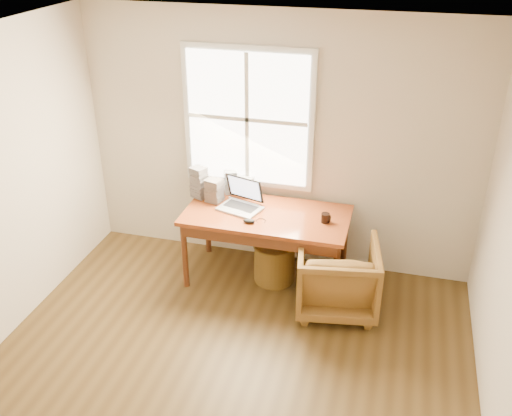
{
  "coord_description": "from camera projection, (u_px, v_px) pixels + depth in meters",
  "views": [
    {
      "loc": [
        1.16,
        -2.92,
        3.37
      ],
      "look_at": [
        -0.07,
        1.65,
        0.88
      ],
      "focal_mm": 40.0,
      "sensor_mm": 36.0,
      "label": 1
    }
  ],
  "objects": [
    {
      "name": "mouse",
      "position": [
        249.0,
        221.0,
        5.35
      ],
      "size": [
        0.12,
        0.07,
        0.04
      ],
      "primitive_type": "ellipsoid",
      "rotation": [
        0.0,
        0.0,
        0.07
      ],
      "color": "black",
      "rests_on": "desk"
    },
    {
      "name": "laptop",
      "position": [
        240.0,
        196.0,
        5.53
      ],
      "size": [
        0.48,
        0.5,
        0.29
      ],
      "primitive_type": null,
      "rotation": [
        0.0,
        0.0,
        -0.29
      ],
      "color": "#ACAFB3",
      "rests_on": "desk"
    },
    {
      "name": "wicker_stool",
      "position": [
        274.0,
        262.0,
        5.76
      ],
      "size": [
        0.47,
        0.47,
        0.41
      ],
      "primitive_type": "cylinder",
      "rotation": [
        0.0,
        0.0,
        -0.16
      ],
      "color": "brown",
      "rests_on": "room_shell"
    },
    {
      "name": "room_shell",
      "position": [
        206.0,
        250.0,
        3.86
      ],
      "size": [
        4.04,
        4.54,
        2.64
      ],
      "color": "#503A1B",
      "rests_on": "ground"
    },
    {
      "name": "cd_stack_b",
      "position": [
        214.0,
        190.0,
        5.7
      ],
      "size": [
        0.18,
        0.17,
        0.24
      ],
      "primitive_type": "cube",
      "rotation": [
        0.0,
        0.0,
        -0.25
      ],
      "color": "#28282E",
      "rests_on": "desk"
    },
    {
      "name": "coffee_mug",
      "position": [
        325.0,
        218.0,
        5.35
      ],
      "size": [
        0.1,
        0.1,
        0.09
      ],
      "primitive_type": "cylinder",
      "rotation": [
        0.0,
        0.0,
        -0.37
      ],
      "color": "black",
      "rests_on": "desk"
    },
    {
      "name": "cd_stack_c",
      "position": [
        199.0,
        183.0,
        5.76
      ],
      "size": [
        0.18,
        0.17,
        0.33
      ],
      "primitive_type": "cube",
      "rotation": [
        0.0,
        0.0,
        -0.41
      ],
      "color": "gray",
      "rests_on": "desk"
    },
    {
      "name": "cd_stack_a",
      "position": [
        231.0,
        182.0,
        5.87
      ],
      "size": [
        0.16,
        0.15,
        0.25
      ],
      "primitive_type": "cube",
      "rotation": [
        0.0,
        0.0,
        0.41
      ],
      "color": "#ACB2B7",
      "rests_on": "desk"
    },
    {
      "name": "armchair",
      "position": [
        337.0,
        276.0,
        5.29
      ],
      "size": [
        0.85,
        0.87,
        0.69
      ],
      "primitive_type": "imported",
      "rotation": [
        0.0,
        0.0,
        3.31
      ],
      "color": "brown",
      "rests_on": "room_shell"
    },
    {
      "name": "desk",
      "position": [
        267.0,
        215.0,
        5.53
      ],
      "size": [
        1.6,
        0.8,
        0.04
      ],
      "primitive_type": "cube",
      "color": "brown",
      "rests_on": "room_shell"
    },
    {
      "name": "cd_stack_d",
      "position": [
        245.0,
        186.0,
        5.84
      ],
      "size": [
        0.2,
        0.19,
        0.2
      ],
      "primitive_type": "cube",
      "rotation": [
        0.0,
        0.0,
        -0.41
      ],
      "color": "silver",
      "rests_on": "desk"
    }
  ]
}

